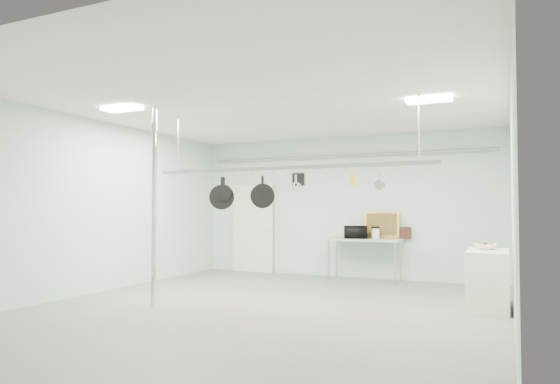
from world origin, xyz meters
The scene contains 25 objects.
floor centered at (0.00, 0.00, 0.00)m, with size 8.00×8.00×0.00m, color gray.
ceiling centered at (0.00, 0.00, 3.19)m, with size 7.00×8.00×0.02m, color silver.
back_wall centered at (0.00, 3.99, 1.60)m, with size 7.00×0.02×3.20m, color silver.
right_wall centered at (3.49, 0.00, 1.60)m, with size 0.02×8.00×3.20m, color silver.
door centered at (-2.30, 3.94, 1.05)m, with size 1.10×0.10×2.20m, color silver.
wall_vent centered at (-1.10, 3.97, 2.25)m, with size 0.30×0.04×0.30m, color black.
conduit_pipe centered at (0.00, 3.90, 2.75)m, with size 0.07×0.07×6.60m, color gray.
chrome_pole centered at (-1.70, -0.60, 1.60)m, with size 0.08×0.08×3.20m, color silver.
prep_table centered at (0.60, 3.60, 0.83)m, with size 1.60×0.70×0.91m.
side_cabinet centered at (3.15, 1.40, 0.45)m, with size 0.60×1.20×0.90m, color white.
pot_rack centered at (0.20, 0.30, 2.23)m, with size 4.80×0.06×1.00m.
light_panel_left centered at (-2.20, -0.80, 3.16)m, with size 0.65×0.30×0.05m, color white.
light_panel_right centered at (2.40, 0.60, 3.16)m, with size 0.65×0.30×0.05m, color white.
microwave centered at (0.43, 3.52, 1.04)m, with size 0.49×0.33×0.27m, color black.
coffee_canister centered at (0.85, 3.61, 1.01)m, with size 0.17×0.17×0.22m, color white.
painting_large centered at (0.91, 3.90, 1.20)m, with size 0.78×0.05×0.58m, color gold.
painting_small centered at (1.40, 3.90, 1.03)m, with size 0.30×0.04×0.25m, color #331A12.
fruit_bowl centered at (3.11, 1.58, 0.94)m, with size 0.36×0.36×0.09m, color white.
skillet_left centered at (-0.99, 0.30, 1.80)m, with size 0.42×0.06×0.56m, color black, non-canonical shape.
skillet_mid centered at (-0.95, 0.30, 1.89)m, with size 0.29×0.06×0.39m, color black, non-canonical shape.
skillet_right centered at (-0.21, 0.30, 1.82)m, with size 0.40×0.06×0.54m, color black, non-canonical shape.
whisk centered at (0.38, 0.30, 1.91)m, with size 0.19×0.19×0.35m, color silver, non-canonical shape.
grater centered at (1.32, 0.30, 1.98)m, with size 0.08×0.02×0.20m, color gold, non-canonical shape.
saucepan centered at (1.72, 0.30, 1.95)m, with size 0.15×0.10×0.27m, color #ABACAF, non-canonical shape.
fruit_cluster centered at (3.11, 1.58, 0.98)m, with size 0.24×0.24×0.09m, color #B3101A, non-canonical shape.
Camera 1 is at (3.45, -6.99, 1.53)m, focal length 32.00 mm.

